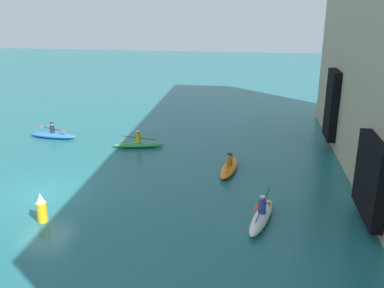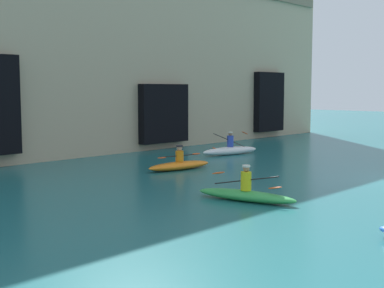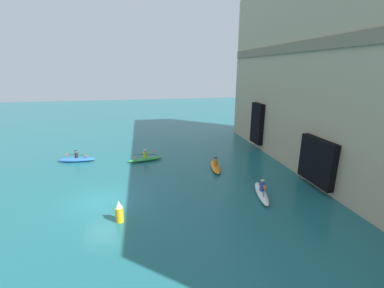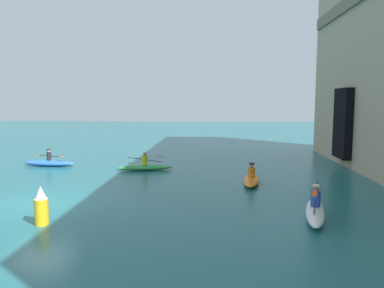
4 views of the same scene
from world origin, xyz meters
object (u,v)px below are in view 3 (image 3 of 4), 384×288
object	(u,v)px
kayak_blue	(77,159)
kayak_green	(145,159)
kayak_orange	(215,166)
marker_buoy	(119,212)
kayak_white	(262,193)

from	to	relation	value
kayak_blue	kayak_green	distance (m)	6.51
kayak_green	kayak_blue	bearing A→B (deg)	-21.21
kayak_orange	marker_buoy	distance (m)	10.32
kayak_white	marker_buoy	xyz separation A→B (m)	(1.29, -9.44, 0.36)
kayak_blue	marker_buoy	xyz separation A→B (m)	(11.16, 4.75, 0.40)
kayak_white	kayak_green	distance (m)	11.71
kayak_green	kayak_orange	bearing A→B (deg)	140.73
kayak_white	kayak_blue	size ratio (longest dim) A/B	1.01
kayak_blue	marker_buoy	bearing A→B (deg)	-61.88
kayak_green	marker_buoy	xyz separation A→B (m)	(10.05, -1.66, 0.40)
kayak_white	kayak_blue	bearing A→B (deg)	69.09
kayak_orange	kayak_green	size ratio (longest dim) A/B	0.96
kayak_white	kayak_orange	xyz separation A→B (m)	(-5.55, -1.72, -0.04)
kayak_white	kayak_orange	distance (m)	5.81
kayak_blue	marker_buoy	world-z (taller)	marker_buoy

